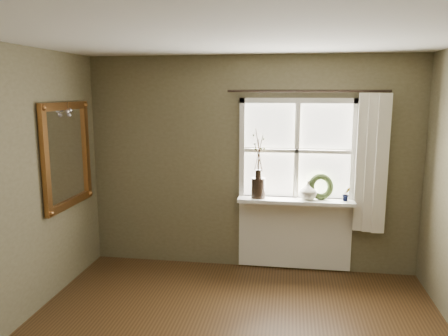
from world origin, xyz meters
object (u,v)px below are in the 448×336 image
at_px(cream_vase, 308,190).
at_px(wreath, 321,189).
at_px(dark_jug, 258,188).
at_px(gilt_mirror, 67,155).

bearing_deg(cream_vase, wreath, 15.26).
distance_m(dark_jug, cream_vase, 0.59).
height_order(cream_vase, wreath, wreath).
distance_m(dark_jug, wreath, 0.73).
bearing_deg(wreath, cream_vase, 176.42).
xyz_separation_m(dark_jug, wreath, (0.73, 0.04, -0.00)).
distance_m(wreath, gilt_mirror, 2.92).
bearing_deg(wreath, gilt_mirror, 174.64).
height_order(dark_jug, cream_vase, dark_jug).
bearing_deg(wreath, dark_jug, 164.28).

